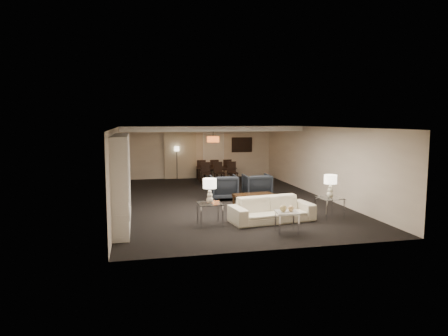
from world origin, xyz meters
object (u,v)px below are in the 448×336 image
table_lamp_right (330,186)px  dining_table (216,174)px  chair_fm (214,169)px  sofa (272,209)px  chair_nr (233,172)px  television (124,182)px  vase_blue (121,186)px  side_table_right (330,208)px  floor_speaker (128,186)px  vase_amber (121,164)px  chair_nl (206,173)px  table_lamp_left (210,191)px  chair_fr (226,169)px  coffee_table (254,202)px  marble_table (287,222)px  pendant_light (213,139)px  chair_nm (219,173)px  armchair_left (224,187)px  side_table_left (210,214)px  chair_fl (201,169)px  armchair_right (257,186)px

table_lamp_right → dining_table: size_ratio=0.37×
table_lamp_right → chair_fm: size_ratio=0.70×
sofa → chair_nr: bearing=77.3°
sofa → television: (-3.89, 1.14, 0.72)m
vase_blue → chair_nr: vase_blue is taller
side_table_right → floor_speaker: floor_speaker is taller
vase_amber → chair_nl: 7.60m
table_lamp_right → floor_speaker: size_ratio=0.53×
table_lamp_left → chair_fr: bearing=74.4°
coffee_table → marble_table: marble_table is taller
pendant_light → marble_table: pendant_light is taller
television → chair_nr: bearing=-38.0°
side_table_right → chair_nl: (-2.31, 6.87, 0.17)m
pendant_light → table_lamp_right: size_ratio=0.81×
table_lamp_left → chair_nl: table_lamp_left is taller
pendant_light → chair_nm: pendant_light is taller
vase_blue → chair_fr: 9.62m
chair_fm → table_lamp_left: bearing=76.1°
coffee_table → table_lamp_left: table_lamp_left is taller
marble_table → armchair_left: bearing=97.8°
chair_fm → coffee_table: bearing=87.9°
vase_amber → chair_nr: 8.19m
sofa → chair_nl: chair_nl is taller
table_lamp_left → chair_nr: bearing=71.6°
sofa → side_table_left: sofa is taller
sofa → vase_amber: bearing=170.3°
dining_table → chair_fr: chair_fr is taller
side_table_right → chair_fm: chair_fm is taller
vase_amber → chair_nm: vase_amber is taller
chair_nr → chair_fl: (-1.20, 1.30, 0.00)m
coffee_table → table_lamp_right: 2.43m
marble_table → vase_amber: size_ratio=3.34×
coffee_table → table_lamp_right: size_ratio=1.94×
chair_nr → chair_fm: same height
chair_nr → chair_nm: bearing=177.5°
table_lamp_left → chair_nr: (2.29, 6.87, -0.44)m
chair_nm → table_lamp_right: bearing=-83.1°
armchair_left → chair_nm: 3.62m
armchair_right → chair_fr: chair_fr is taller
sofa → floor_speaker: size_ratio=1.88×
television → chair_nl: size_ratio=1.14×
chair_fm → side_table_left: bearing=76.1°
marble_table → chair_nl: chair_nl is taller
chair_nl → chair_fl: (0.00, 1.30, 0.00)m
vase_amber → chair_fm: bearing=64.1°
armchair_left → chair_nl: (-0.01, 3.57, 0.04)m
armchair_left → chair_nr: 3.76m
coffee_table → floor_speaker: size_ratio=1.03×
chair_fm → table_lamp_right: bearing=99.6°
armchair_left → chair_nr: (1.19, 3.57, 0.04)m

